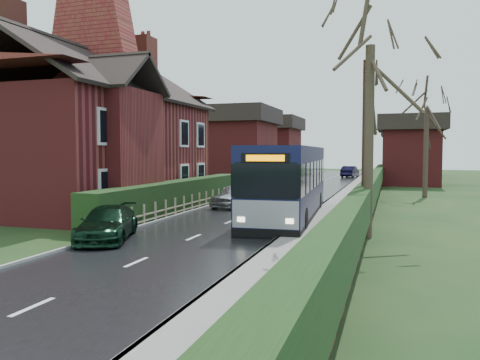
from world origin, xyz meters
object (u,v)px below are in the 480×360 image
(bus, at_px, (288,183))
(car_green, at_px, (108,223))
(car_silver, at_px, (237,195))
(telegraph_pole, at_px, (365,146))
(bus_stop_sign, at_px, (293,189))
(brick_house, at_px, (97,129))

(bus, relative_size, car_green, 2.76)
(car_silver, xyz_separation_m, telegraph_pole, (7.30, -6.26, 2.69))
(bus, relative_size, car_silver, 2.86)
(car_green, bearing_deg, telegraph_pole, 6.82)
(bus_stop_sign, xyz_separation_m, telegraph_pole, (2.60, 0.99, 1.66))
(bus, xyz_separation_m, bus_stop_sign, (1.00, -3.68, 0.03))
(brick_house, distance_m, car_silver, 8.57)
(brick_house, bearing_deg, car_silver, 20.52)
(car_silver, height_order, car_green, car_silver)
(brick_house, distance_m, bus_stop_sign, 13.05)
(car_silver, xyz_separation_m, bus_stop_sign, (4.70, -7.25, 1.02))
(telegraph_pole, bearing_deg, brick_house, 173.17)
(car_green, relative_size, bus_stop_sign, 1.58)
(car_green, height_order, bus_stop_sign, bus_stop_sign)
(bus, xyz_separation_m, car_green, (-4.96, -7.17, -1.08))
(brick_house, height_order, car_green, brick_house)
(brick_house, distance_m, telegraph_pole, 15.00)
(brick_house, xyz_separation_m, car_silver, (7.23, 2.71, -3.71))
(bus_stop_sign, distance_m, telegraph_pole, 3.24)
(car_green, xyz_separation_m, telegraph_pole, (8.56, 4.48, 2.77))
(bus, bearing_deg, car_silver, 132.32)
(brick_house, xyz_separation_m, car_green, (5.98, -8.03, -3.79))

